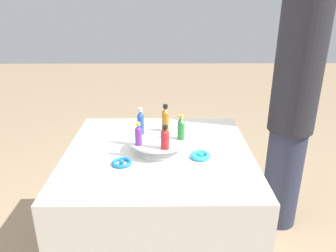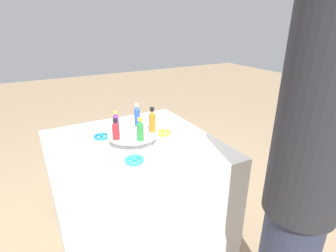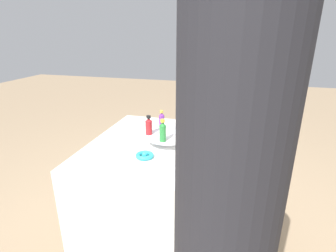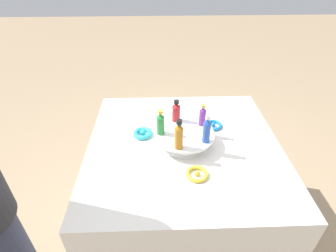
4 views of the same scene
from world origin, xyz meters
TOP-DOWN VIEW (x-y plane):
  - party_table at (0.00, 0.00)m, footprint 0.94×0.94m
  - display_stand at (0.00, 0.00)m, footprint 0.29×0.29m
  - bottle_green at (0.00, 0.11)m, footprint 0.04×0.04m
  - bottle_amber at (-0.11, 0.04)m, footprint 0.04×0.04m
  - bottle_blue at (-0.07, -0.09)m, footprint 0.03×0.03m
  - bottle_purple at (0.07, -0.09)m, footprint 0.03×0.03m
  - bottle_red at (0.11, 0.03)m, footprint 0.04×0.04m
  - ribbon_bow_blue at (0.14, -0.17)m, footprint 0.10×0.10m
  - ribbon_bow_teal at (0.08, 0.20)m, footprint 0.10×0.10m
  - ribbon_bow_gold at (-0.22, -0.04)m, footprint 0.10×0.10m
  - person_figure at (-0.38, 0.81)m, footprint 0.27×0.27m

SIDE VIEW (x-z plane):
  - party_table at x=0.00m, z-range 0.00..0.72m
  - ribbon_bow_gold at x=-0.22m, z-range 0.72..0.74m
  - ribbon_bow_blue at x=0.14m, z-range 0.72..0.74m
  - ribbon_bow_teal at x=0.08m, z-range 0.71..0.75m
  - display_stand at x=0.00m, z-range 0.72..0.79m
  - person_figure at x=-0.38m, z-range 0.01..1.62m
  - bottle_purple at x=0.07m, z-range 0.78..0.89m
  - bottle_red at x=0.11m, z-range 0.78..0.90m
  - bottle_green at x=0.00m, z-range 0.78..0.91m
  - bottle_blue at x=-0.07m, z-range 0.78..0.92m
  - bottle_amber at x=-0.11m, z-range 0.78..0.92m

